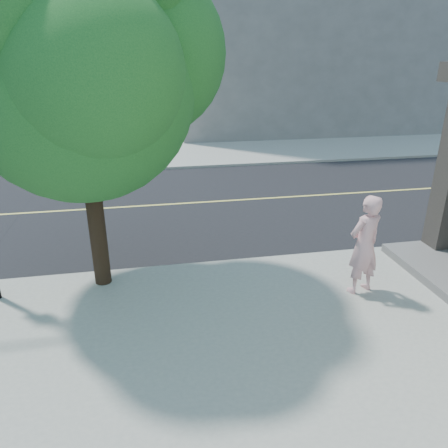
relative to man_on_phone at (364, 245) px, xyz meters
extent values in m
plane|color=black|center=(-6.96, 1.82, -1.13)|extent=(140.00, 140.00, 0.00)
cube|color=black|center=(-6.96, 6.32, -1.13)|extent=(140.00, 9.00, 0.01)
cube|color=#9A998E|center=(6.54, 23.32, -1.07)|extent=(29.00, 25.00, 0.12)
cube|color=slate|center=(7.04, 23.82, 5.99)|extent=(18.00, 16.00, 14.00)
imported|color=#DFA3A6|center=(0.00, 0.00, 0.00)|extent=(0.85, 0.68, 2.02)
cylinder|color=black|center=(-5.10, 1.32, 0.66)|extent=(0.34, 0.34, 3.35)
sphere|color=#256A26|center=(-5.10, 1.32, 2.90)|extent=(4.10, 4.10, 4.10)
sphere|color=#256A26|center=(-3.98, 1.88, 3.46)|extent=(3.16, 3.16, 3.16)
sphere|color=#256A26|center=(-6.03, 2.07, 3.64)|extent=(2.98, 2.98, 2.98)
sphere|color=#256A26|center=(-4.72, 0.30, 3.18)|extent=(2.79, 2.79, 2.79)
sphere|color=#256A26|center=(-5.65, 0.58, 4.02)|extent=(2.61, 2.61, 2.61)
camera|label=1|loc=(-4.04, -6.76, 3.42)|focal=33.74mm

